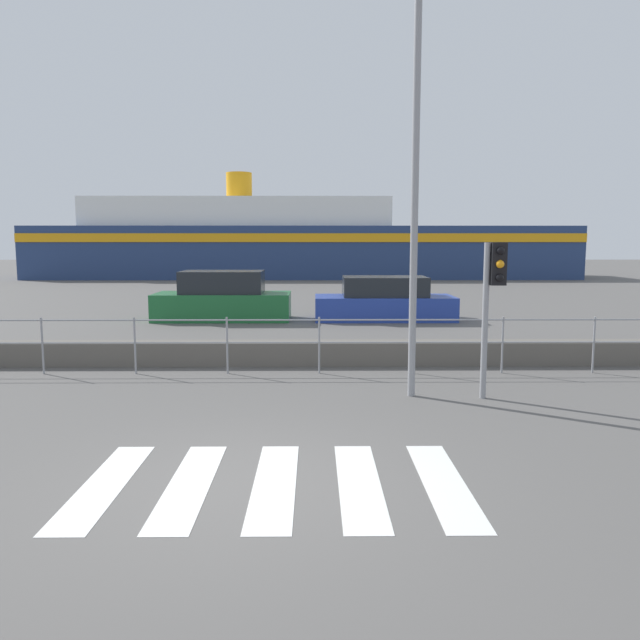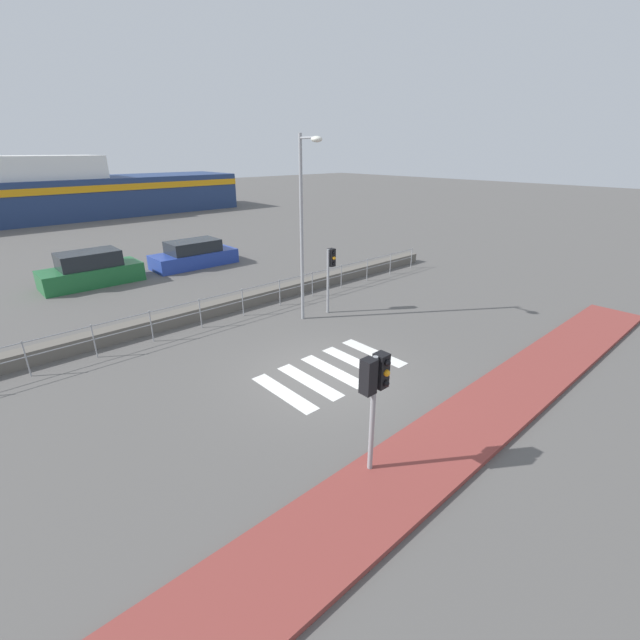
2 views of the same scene
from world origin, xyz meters
The scene contains 11 objects.
ground_plane centered at (0.00, 0.00, 0.00)m, with size 160.00×160.00×0.00m, color #565451.
sidewalk_brick centered at (0.00, -4.10, 0.06)m, with size 24.00×1.80×0.12m.
crosswalk centered at (0.37, 0.00, 0.00)m, with size 4.05×2.40×0.01m.
seawall centered at (0.00, 6.44, 0.24)m, with size 25.73×0.55×0.49m.
harbor_fence centered at (0.00, 5.56, 0.73)m, with size 23.20×0.04×1.10m.
traffic_light_near centered at (-2.00, -3.55, 2.04)m, with size 0.58×0.41×2.59m.
traffic_light_far centered at (3.67, 3.60, 1.87)m, with size 0.34×0.32×2.54m.
streetlamp centered at (2.41, 3.59, 4.00)m, with size 0.32×1.08×6.52m.
ferry_boat centered at (-0.90, 38.27, 2.34)m, with size 37.27×7.46×7.31m.
parked_car_green centered at (-2.19, 13.91, 0.68)m, with size 4.38×1.86×1.60m.
parked_car_blue centered at (3.09, 13.91, 0.60)m, with size 4.52×1.88×1.41m.
Camera 2 is at (-7.31, -7.94, 6.03)m, focal length 24.00 mm.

